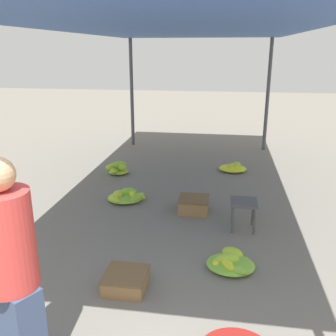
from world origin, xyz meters
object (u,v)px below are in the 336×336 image
(banana_pile_left_0, at_px, (126,197))
(banana_pile_left_1, at_px, (117,169))
(crate_mid, at_px, (126,281))
(vendor_foreground, at_px, (12,274))
(banana_pile_right_1, at_px, (233,168))
(stool, at_px, (244,206))
(banana_pile_right_0, at_px, (230,262))
(crate_near, at_px, (194,204))

(banana_pile_left_0, relative_size, banana_pile_left_1, 1.35)
(banana_pile_left_1, height_order, crate_mid, banana_pile_left_1)
(vendor_foreground, xyz_separation_m, banana_pile_right_1, (1.53, 5.10, -0.79))
(banana_pile_left_1, bearing_deg, stool, -40.36)
(banana_pile_right_1, bearing_deg, banana_pile_right_0, -91.20)
(banana_pile_right_0, bearing_deg, banana_pile_left_0, 133.96)
(vendor_foreground, distance_m, crate_near, 3.31)
(banana_pile_right_1, bearing_deg, crate_near, -106.38)
(crate_mid, bearing_deg, banana_pile_left_1, 107.63)
(stool, bearing_deg, banana_pile_right_1, 92.22)
(banana_pile_left_1, distance_m, crate_mid, 3.59)
(stool, distance_m, banana_pile_right_0, 1.01)
(crate_near, bearing_deg, banana_pile_left_1, 137.24)
(banana_pile_right_0, bearing_deg, stool, 80.13)
(stool, xyz_separation_m, banana_pile_right_1, (-0.10, 2.47, -0.25))
(banana_pile_right_1, height_order, crate_mid, crate_mid)
(vendor_foreground, xyz_separation_m, crate_near, (0.93, 3.09, -0.76))
(banana_pile_right_1, bearing_deg, crate_mid, -105.31)
(stool, bearing_deg, crate_mid, -128.36)
(vendor_foreground, bearing_deg, banana_pile_right_1, 73.34)
(vendor_foreground, relative_size, crate_near, 3.84)
(banana_pile_right_1, relative_size, crate_near, 1.23)
(banana_pile_left_1, bearing_deg, crate_near, -42.76)
(banana_pile_left_0, bearing_deg, crate_mid, -75.00)
(banana_pile_right_0, xyz_separation_m, crate_near, (-0.52, 1.43, 0.04))
(crate_near, bearing_deg, stool, -34.12)
(banana_pile_left_1, xyz_separation_m, banana_pile_right_1, (2.17, 0.54, -0.04))
(vendor_foreground, relative_size, banana_pile_left_0, 2.65)
(banana_pile_left_0, xyz_separation_m, banana_pile_right_0, (1.60, -1.66, -0.00))
(stool, bearing_deg, banana_pile_right_0, -99.87)
(crate_near, bearing_deg, vendor_foreground, -106.84)
(vendor_foreground, distance_m, banana_pile_left_1, 4.66)
(vendor_foreground, xyz_separation_m, banana_pile_left_0, (-0.15, 3.32, -0.79))
(stool, height_order, banana_pile_left_1, stool)
(vendor_foreground, distance_m, banana_pile_right_0, 2.34)
(crate_mid, bearing_deg, crate_near, 75.80)
(banana_pile_left_1, bearing_deg, banana_pile_right_0, -54.01)
(banana_pile_left_0, xyz_separation_m, banana_pile_left_1, (-0.50, 1.24, 0.04))
(banana_pile_right_0, bearing_deg, banana_pile_right_1, 88.80)
(stool, distance_m, crate_near, 0.86)
(banana_pile_left_0, bearing_deg, stool, -21.43)
(stool, xyz_separation_m, crate_near, (-0.69, 0.47, -0.22))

